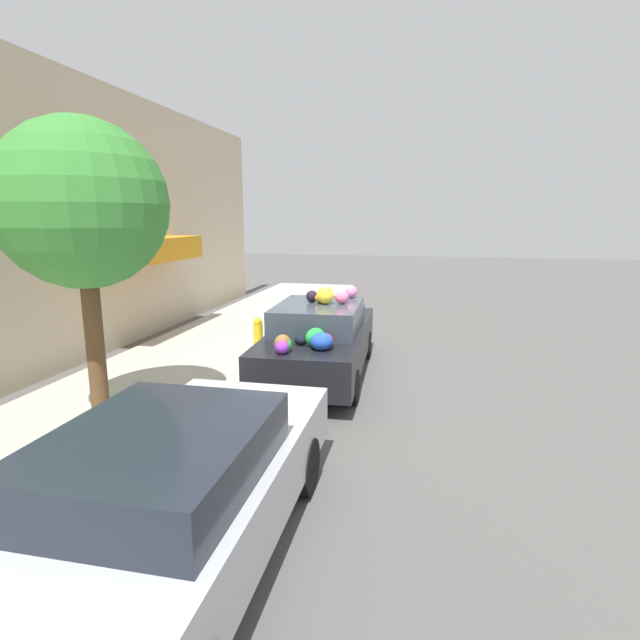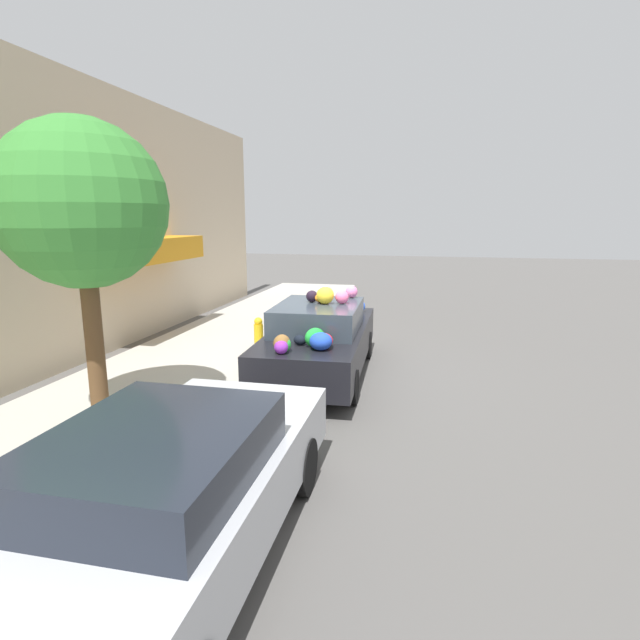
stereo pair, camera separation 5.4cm
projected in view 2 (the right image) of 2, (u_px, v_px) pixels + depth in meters
name	position (u px, v px, depth m)	size (l,w,h in m)	color
ground_plane	(316.00, 375.00, 9.42)	(60.00, 60.00, 0.00)	#565451
sidewalk_curb	(185.00, 363.00, 9.99)	(24.00, 3.20, 0.10)	#B2ADA3
building_facade	(78.00, 223.00, 10.00)	(18.00, 1.20, 5.70)	#C6B293
street_tree	(82.00, 206.00, 6.37)	(2.17, 2.17, 4.07)	brown
fire_hydrant	(259.00, 333.00, 10.84)	(0.20, 0.20, 0.70)	gold
art_car	(320.00, 338.00, 9.22)	(4.42, 1.85, 1.71)	black
parked_car_plain	(167.00, 493.00, 4.10)	(4.40, 1.80, 1.33)	#B7BABF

